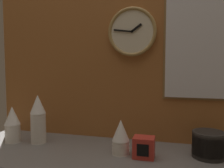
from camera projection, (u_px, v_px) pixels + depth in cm
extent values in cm
cube|color=slate|center=(108.00, 157.00, 120.38)|extent=(160.00, 56.00, 4.00)
cube|color=#A3602D|center=(120.00, 52.00, 141.40)|extent=(160.00, 3.00, 105.00)
cone|color=white|center=(121.00, 144.00, 118.82)|extent=(8.87, 8.87, 10.70)
cone|color=white|center=(121.00, 140.00, 118.68)|extent=(8.87, 8.87, 10.70)
cone|color=white|center=(121.00, 137.00, 118.54)|extent=(8.87, 8.87, 10.70)
cone|color=white|center=(121.00, 134.00, 118.40)|extent=(8.87, 8.87, 10.70)
cone|color=white|center=(121.00, 130.00, 118.26)|extent=(8.87, 8.87, 10.70)
cone|color=white|center=(38.00, 133.00, 136.34)|extent=(8.87, 8.87, 10.70)
cone|color=white|center=(38.00, 131.00, 136.20)|extent=(8.87, 8.87, 10.70)
cone|color=white|center=(38.00, 128.00, 136.06)|extent=(8.87, 8.87, 10.70)
cone|color=white|center=(38.00, 125.00, 135.92)|extent=(8.87, 8.87, 10.70)
cone|color=white|center=(38.00, 122.00, 135.78)|extent=(8.87, 8.87, 10.70)
cone|color=white|center=(38.00, 119.00, 135.64)|extent=(8.87, 8.87, 10.70)
cone|color=white|center=(38.00, 116.00, 135.50)|extent=(8.87, 8.87, 10.70)
cone|color=white|center=(38.00, 113.00, 135.36)|extent=(8.87, 8.87, 10.70)
cone|color=white|center=(38.00, 110.00, 135.22)|extent=(8.87, 8.87, 10.70)
cone|color=white|center=(38.00, 107.00, 135.07)|extent=(8.87, 8.87, 10.70)
cone|color=white|center=(38.00, 104.00, 134.93)|extent=(8.87, 8.87, 10.70)
cone|color=white|center=(13.00, 133.00, 137.51)|extent=(8.87, 8.87, 10.70)
cone|color=white|center=(13.00, 130.00, 137.37)|extent=(8.87, 8.87, 10.70)
cone|color=white|center=(13.00, 127.00, 137.23)|extent=(8.87, 8.87, 10.70)
cone|color=white|center=(12.00, 124.00, 137.09)|extent=(8.87, 8.87, 10.70)
cone|color=white|center=(12.00, 121.00, 136.94)|extent=(8.87, 8.87, 10.70)
cone|color=white|center=(12.00, 118.00, 136.80)|extent=(8.87, 8.87, 10.70)
cone|color=white|center=(12.00, 116.00, 136.66)|extent=(8.87, 8.87, 10.70)
cylinder|color=black|center=(208.00, 153.00, 114.92)|extent=(15.32, 15.32, 3.84)
cylinder|color=black|center=(208.00, 150.00, 114.78)|extent=(15.32, 15.32, 3.84)
cylinder|color=black|center=(208.00, 146.00, 114.63)|extent=(15.32, 15.32, 3.84)
cylinder|color=black|center=(208.00, 143.00, 114.49)|extent=(15.32, 15.32, 3.84)
cylinder|color=black|center=(209.00, 139.00, 114.34)|extent=(15.32, 15.32, 3.84)
cylinder|color=black|center=(209.00, 136.00, 114.20)|extent=(15.32, 15.32, 3.84)
torus|color=#302D2A|center=(209.00, 133.00, 114.08)|extent=(15.48, 15.48, 1.38)
cylinder|color=beige|center=(132.00, 32.00, 136.03)|extent=(27.27, 1.80, 27.27)
torus|color=#AD894C|center=(132.00, 32.00, 135.25)|extent=(28.16, 1.98, 28.16)
cube|color=black|center=(137.00, 28.00, 133.91)|extent=(6.22, 0.60, 5.03)
cube|color=black|center=(123.00, 31.00, 136.07)|extent=(10.66, 0.60, 2.20)
cylinder|color=black|center=(132.00, 32.00, 134.78)|extent=(1.36, 0.60, 1.36)
cube|color=olive|center=(209.00, 46.00, 126.80)|extent=(48.31, 0.60, 58.54)
cube|color=white|center=(210.00, 46.00, 126.39)|extent=(45.91, 1.20, 56.14)
cube|color=red|center=(144.00, 147.00, 114.37)|extent=(10.18, 8.09, 10.12)
cube|color=black|center=(143.00, 150.00, 110.28)|extent=(5.60, 0.40, 5.67)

